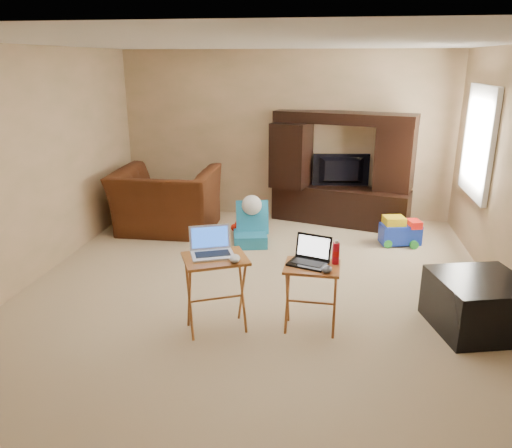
% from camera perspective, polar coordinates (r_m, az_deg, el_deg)
% --- Properties ---
extents(floor, '(5.50, 5.50, 0.00)m').
position_cam_1_polar(floor, '(5.42, 0.32, -7.40)').
color(floor, '#CDB28E').
rests_on(floor, ground).
extents(ceiling, '(5.50, 5.50, 0.00)m').
position_cam_1_polar(ceiling, '(4.89, 0.38, 20.06)').
color(ceiling, silver).
rests_on(ceiling, ground).
extents(wall_back, '(5.00, 0.00, 5.00)m').
position_cam_1_polar(wall_back, '(7.69, 3.39, 10.02)').
color(wall_back, tan).
rests_on(wall_back, ground).
extents(wall_front, '(5.00, 0.00, 5.00)m').
position_cam_1_polar(wall_front, '(2.46, -9.16, -8.44)').
color(wall_front, tan).
rests_on(wall_front, ground).
extents(wall_left, '(0.00, 5.50, 5.50)m').
position_cam_1_polar(wall_left, '(5.90, -24.55, 5.91)').
color(wall_left, tan).
rests_on(wall_left, ground).
extents(window_pane, '(0.00, 1.20, 1.20)m').
position_cam_1_polar(window_pane, '(6.69, 24.24, 8.54)').
color(window_pane, white).
rests_on(window_pane, ground).
extents(window_frame, '(0.06, 1.14, 1.34)m').
position_cam_1_polar(window_frame, '(6.69, 24.08, 8.55)').
color(window_frame, white).
rests_on(window_frame, ground).
extents(entertainment_center, '(2.07, 1.03, 1.64)m').
position_cam_1_polar(entertainment_center, '(7.46, 9.78, 6.19)').
color(entertainment_center, black).
rests_on(entertainment_center, floor).
extents(television, '(0.84, 0.21, 0.48)m').
position_cam_1_polar(television, '(7.51, 9.76, 6.00)').
color(television, black).
rests_on(television, entertainment_center).
extents(recliner, '(1.39, 1.22, 0.89)m').
position_cam_1_polar(recliner, '(7.20, -10.18, 2.64)').
color(recliner, '#4E2110').
rests_on(recliner, floor).
extents(child_rocker, '(0.53, 0.58, 0.58)m').
position_cam_1_polar(child_rocker, '(6.56, -0.67, -0.03)').
color(child_rocker, '#1B6F97').
rests_on(child_rocker, floor).
extents(plush_toy, '(0.35, 0.29, 0.38)m').
position_cam_1_polar(plush_toy, '(6.96, -1.51, 0.20)').
color(plush_toy, red).
rests_on(plush_toy, floor).
extents(push_toy, '(0.59, 0.48, 0.39)m').
position_cam_1_polar(push_toy, '(6.88, 16.17, -0.72)').
color(push_toy, '#1633B7').
rests_on(push_toy, floor).
extents(ottoman, '(0.94, 0.94, 0.49)m').
position_cam_1_polar(ottoman, '(4.99, 24.09, -8.35)').
color(ottoman, black).
rests_on(ottoman, floor).
extents(tray_table_left, '(0.68, 0.62, 0.71)m').
position_cam_1_polar(tray_table_left, '(4.52, -4.58, -7.97)').
color(tray_table_left, '#AB6129').
rests_on(tray_table_left, floor).
extents(tray_table_right, '(0.50, 0.40, 0.63)m').
position_cam_1_polar(tray_table_right, '(4.54, 6.30, -8.41)').
color(tray_table_right, '#9B4A25').
rests_on(tray_table_right, floor).
extents(laptop_left, '(0.45, 0.42, 0.24)m').
position_cam_1_polar(laptop_left, '(4.37, -5.03, -2.18)').
color(laptop_left, silver).
rests_on(laptop_left, tray_table_left).
extents(laptop_right, '(0.40, 0.36, 0.24)m').
position_cam_1_polar(laptop_right, '(4.39, 5.98, -3.19)').
color(laptop_right, black).
rests_on(laptop_right, tray_table_right).
extents(mouse_left, '(0.11, 0.16, 0.06)m').
position_cam_1_polar(mouse_left, '(4.26, -2.43, -3.95)').
color(mouse_left, silver).
rests_on(mouse_left, tray_table_left).
extents(mouse_right, '(0.11, 0.14, 0.05)m').
position_cam_1_polar(mouse_right, '(4.29, 8.12, -5.14)').
color(mouse_right, '#38393D').
rests_on(mouse_right, tray_table_right).
extents(water_bottle, '(0.06, 0.06, 0.19)m').
position_cam_1_polar(water_bottle, '(4.45, 9.11, -3.34)').
color(water_bottle, red).
rests_on(water_bottle, tray_table_right).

